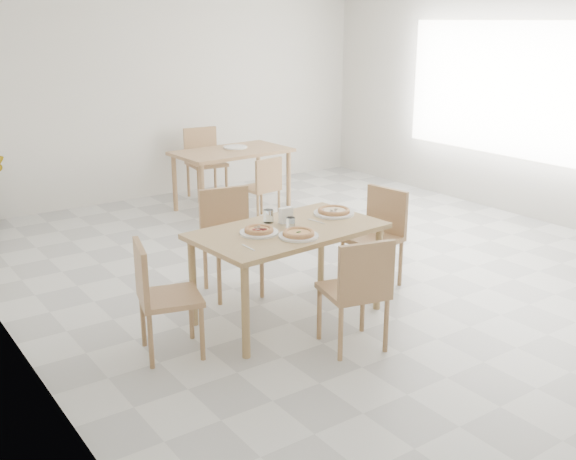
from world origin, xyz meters
TOP-DOWN VIEW (x-y plane):
  - room at (2.98, 0.30)m, footprint 7.28×7.00m
  - main_table at (-1.06, -0.76)m, footprint 1.54×0.94m
  - chair_south at (-0.99, -1.53)m, footprint 0.51×0.51m
  - chair_north at (-1.15, 0.00)m, footprint 0.53×0.53m
  - chair_west at (-2.18, -0.77)m, footprint 0.51×0.51m
  - chair_east at (0.02, -0.63)m, footprint 0.50×0.50m
  - plate_margherita at (-1.12, -0.99)m, footprint 0.30×0.30m
  - plate_mushroom at (-0.52, -0.66)m, footprint 0.34×0.34m
  - plate_pepperoni at (-1.32, -0.75)m, footprint 0.30×0.30m
  - pizza_margherita at (-1.12, -0.99)m, footprint 0.31×0.31m
  - pizza_mushroom at (-0.52, -0.66)m, footprint 0.32×0.32m
  - pizza_pepperoni at (-1.32, -0.75)m, footprint 0.23×0.23m
  - tumbler_a at (-1.10, -0.54)m, footprint 0.08×0.08m
  - tumbler_b at (-1.05, -0.78)m, footprint 0.07×0.07m
  - napkin_holder at (-1.01, -0.66)m, footprint 0.12×0.06m
  - fork_a at (-0.77, -0.75)m, footprint 0.05×0.19m
  - fork_b at (-1.56, -0.99)m, footprint 0.02×0.17m
  - second_table at (0.26, 2.33)m, footprint 1.45×0.87m
  - chair_back_s at (0.27, 1.62)m, footprint 0.42×0.42m
  - chair_back_n at (0.25, 3.06)m, footprint 0.51×0.51m
  - plate_empty at (0.38, 2.44)m, footprint 0.30×0.30m

SIDE VIEW (x-z plane):
  - chair_back_s at x=0.27m, z-range 0.06..0.83m
  - chair_west at x=-2.18m, z-range 0.07..0.91m
  - chair_south at x=-0.99m, z-range 0.07..0.93m
  - chair_east at x=0.02m, z-range 0.07..0.95m
  - chair_north at x=-1.15m, z-range 0.07..0.98m
  - chair_back_n at x=0.25m, z-range 0.07..1.00m
  - second_table at x=0.26m, z-range 0.29..1.04m
  - main_table at x=-1.06m, z-range 0.29..1.04m
  - fork_a at x=-0.77m, z-range 0.75..0.76m
  - fork_b at x=-1.56m, z-range 0.75..0.76m
  - plate_margherita at x=-1.12m, z-range 0.75..0.77m
  - plate_mushroom at x=-0.52m, z-range 0.75..0.77m
  - plate_pepperoni at x=-1.32m, z-range 0.75..0.77m
  - plate_empty at x=0.38m, z-range 0.75..0.77m
  - pizza_margherita at x=-1.12m, z-range 0.76..0.80m
  - pizza_mushroom at x=-0.52m, z-range 0.76..0.80m
  - pizza_pepperoni at x=-1.32m, z-range 0.77..0.80m
  - tumbler_b at x=-1.05m, z-range 0.75..0.84m
  - tumbler_a at x=-1.10m, z-range 0.75..0.86m
  - napkin_holder at x=-1.01m, z-range 0.75..0.88m
  - room at x=2.98m, z-range -2.00..5.00m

